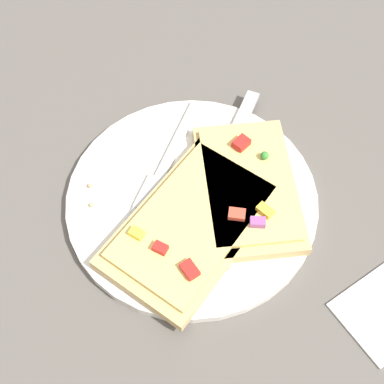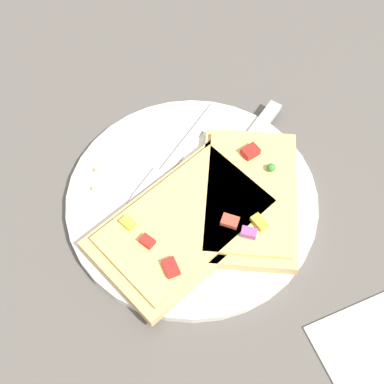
{
  "view_description": "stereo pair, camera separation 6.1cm",
  "coord_description": "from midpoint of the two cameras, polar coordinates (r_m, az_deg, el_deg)",
  "views": [
    {
      "loc": [
        -0.18,
        -0.26,
        0.55
      ],
      "look_at": [
        0.0,
        0.0,
        0.02
      ],
      "focal_mm": 50.0,
      "sensor_mm": 36.0,
      "label": 1
    },
    {
      "loc": [
        -0.12,
        -0.29,
        0.55
      ],
      "look_at": [
        0.0,
        0.0,
        0.02
      ],
      "focal_mm": 50.0,
      "sensor_mm": 36.0,
      "label": 2
    }
  ],
  "objects": [
    {
      "name": "napkin",
      "position": [
        0.61,
        22.32,
        -14.45
      ],
      "size": [
        0.13,
        0.08,
        0.01
      ],
      "color": "white",
      "rests_on": "ground"
    },
    {
      "name": "ground_plane",
      "position": [
        0.63,
        2.77,
        -1.27
      ],
      "size": [
        4.0,
        4.0,
        0.0
      ],
      "primitive_type": "plane",
      "color": "#56514C"
    },
    {
      "name": "crumb_scatter",
      "position": [
        0.6,
        1.96,
        -3.36
      ],
      "size": [
        0.13,
        0.18,
        0.01
      ],
      "color": "tan",
      "rests_on": "plate"
    },
    {
      "name": "pizza_slice_main",
      "position": [
        0.59,
        2.19,
        -3.62
      ],
      "size": [
        0.23,
        0.18,
        0.03
      ],
      "rotation": [
        0.0,
        0.0,
        3.5
      ],
      "color": "tan",
      "rests_on": "plate"
    },
    {
      "name": "knife",
      "position": [
        0.66,
        7.72,
        3.79
      ],
      "size": [
        0.2,
        0.14,
        0.01
      ],
      "rotation": [
        0.0,
        0.0,
        3.73
      ],
      "color": "#B7B7BC",
      "rests_on": "plate"
    },
    {
      "name": "pizza_slice_corner",
      "position": [
        0.62,
        8.91,
        -0.61
      ],
      "size": [
        0.18,
        0.21,
        0.03
      ],
      "rotation": [
        0.0,
        0.0,
        4.23
      ],
      "color": "tan",
      "rests_on": "plate"
    },
    {
      "name": "plate",
      "position": [
        0.63,
        2.79,
        -0.99
      ],
      "size": [
        0.29,
        0.29,
        0.01
      ],
      "color": "silver",
      "rests_on": "ground"
    },
    {
      "name": "fork",
      "position": [
        0.64,
        0.37,
        2.63
      ],
      "size": [
        0.17,
        0.13,
        0.01
      ],
      "rotation": [
        0.0,
        0.0,
        3.76
      ],
      "color": "#B7B7BC",
      "rests_on": "plate"
    }
  ]
}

